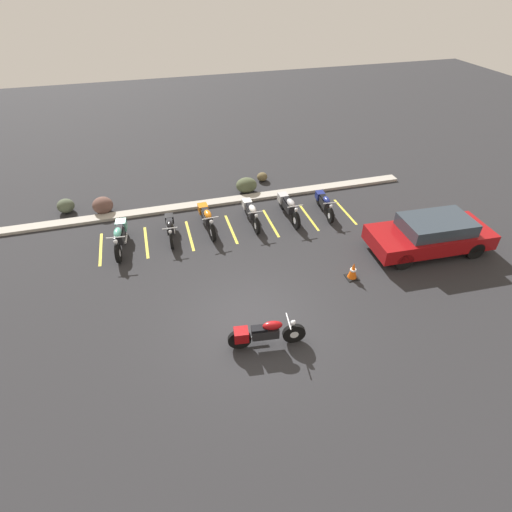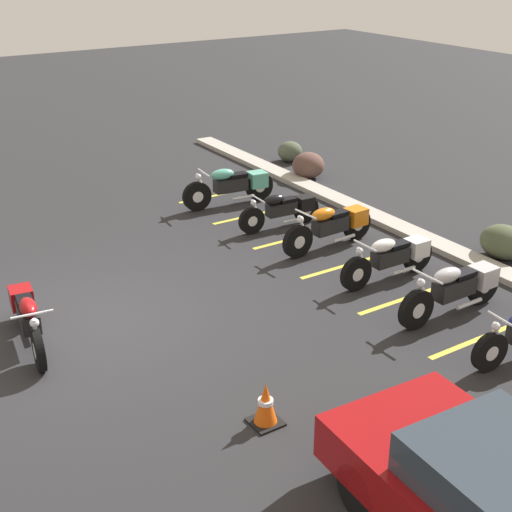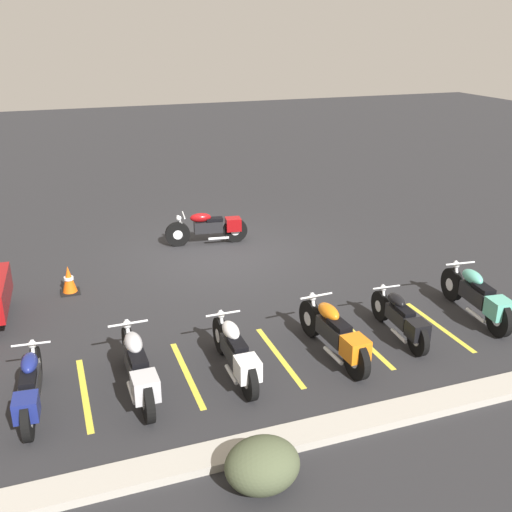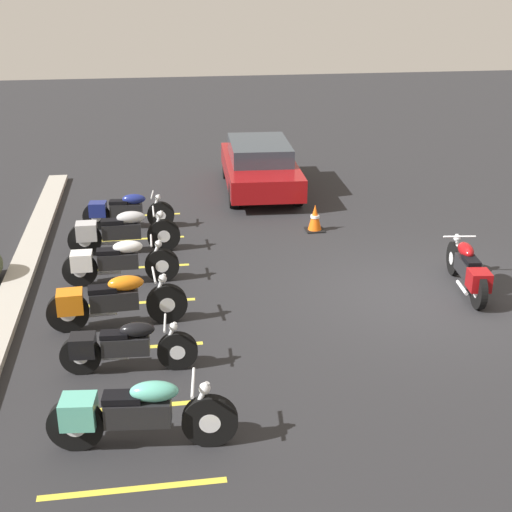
{
  "view_description": "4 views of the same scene",
  "coord_description": "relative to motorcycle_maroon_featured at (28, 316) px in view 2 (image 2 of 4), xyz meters",
  "views": [
    {
      "loc": [
        -2.14,
        -7.9,
        8.61
      ],
      "look_at": [
        0.72,
        2.23,
        0.63
      ],
      "focal_mm": 28.0,
      "sensor_mm": 36.0,
      "label": 1
    },
    {
      "loc": [
        9.97,
        -3.18,
        5.73
      ],
      "look_at": [
        0.4,
        3.0,
        0.65
      ],
      "focal_mm": 50.0,
      "sensor_mm": 36.0,
      "label": 2
    },
    {
      "loc": [
        3.92,
        13.31,
        5.35
      ],
      "look_at": [
        -0.2,
        1.89,
        0.65
      ],
      "focal_mm": 42.0,
      "sensor_mm": 36.0,
      "label": 3
    },
    {
      "loc": [
        -10.97,
        4.61,
        5.35
      ],
      "look_at": [
        0.59,
        2.82,
        0.71
      ],
      "focal_mm": 50.0,
      "sensor_mm": 36.0,
      "label": 4
    }
  ],
  "objects": [
    {
      "name": "stall_line_1",
      "position": [
        -2.81,
        5.91,
        -0.45
      ],
      "size": [
        0.1,
        2.1,
        0.0
      ],
      "primitive_type": "cube",
      "color": "gold",
      "rests_on": "ground"
    },
    {
      "name": "landscape_rock_1",
      "position": [
        1.82,
        8.73,
        -0.12
      ],
      "size": [
        0.95,
        0.81,
        0.66
      ],
      "primitive_type": "ellipsoid",
      "rotation": [
        0.0,
        0.0,
        0.01
      ],
      "color": "#485037",
      "rests_on": "ground"
    },
    {
      "name": "stall_line_5",
      "position": [
        3.72,
        5.91,
        -0.45
      ],
      "size": [
        0.1,
        2.1,
        0.0
      ],
      "primitive_type": "cube",
      "color": "gold",
      "rests_on": "ground"
    },
    {
      "name": "landscape_rock_3",
      "position": [
        -4.35,
        8.59,
        -0.11
      ],
      "size": [
        0.85,
        0.87,
        0.67
      ],
      "primitive_type": "ellipsoid",
      "rotation": [
        0.0,
        0.0,
        1.53
      ],
      "color": "brown",
      "rests_on": "ground"
    },
    {
      "name": "stall_line_3",
      "position": [
        0.46,
        5.91,
        -0.45
      ],
      "size": [
        0.1,
        2.1,
        0.0
      ],
      "primitive_type": "cube",
      "color": "gold",
      "rests_on": "ground"
    },
    {
      "name": "ground",
      "position": [
        -0.03,
        0.92,
        -0.45
      ],
      "size": [
        60.0,
        60.0,
        0.0
      ],
      "primitive_type": "plane",
      "color": "#262628"
    },
    {
      "name": "stall_line_0",
      "position": [
        -4.44,
        5.91,
        -0.45
      ],
      "size": [
        0.1,
        2.1,
        0.0
      ],
      "primitive_type": "cube",
      "color": "gold",
      "rests_on": "ground"
    },
    {
      "name": "parked_bike_2",
      "position": [
        -0.41,
        6.27,
        0.02
      ],
      "size": [
        0.63,
        2.25,
        0.88
      ],
      "rotation": [
        0.0,
        0.0,
        -1.52
      ],
      "color": "black",
      "rests_on": "ground"
    },
    {
      "name": "parked_bike_0",
      "position": [
        -3.66,
        5.89,
        0.03
      ],
      "size": [
        0.67,
        2.28,
        0.9
      ],
      "rotation": [
        0.0,
        0.0,
        -1.67
      ],
      "color": "black",
      "rests_on": "ground"
    },
    {
      "name": "stall_line_4",
      "position": [
        2.09,
        5.91,
        -0.45
      ],
      "size": [
        0.1,
        2.1,
        0.0
      ],
      "primitive_type": "cube",
      "color": "gold",
      "rests_on": "ground"
    },
    {
      "name": "motorcycle_maroon_featured",
      "position": [
        0.0,
        0.0,
        0.0
      ],
      "size": [
        2.14,
        0.66,
        0.84
      ],
      "rotation": [
        0.0,
        0.0,
        -0.13
      ],
      "color": "black",
      "rests_on": "ground"
    },
    {
      "name": "parked_bike_1",
      "position": [
        -1.85,
        6.06,
        -0.04
      ],
      "size": [
        0.55,
        1.96,
        0.77
      ],
      "rotation": [
        0.0,
        0.0,
        -1.63
      ],
      "color": "black",
      "rests_on": "ground"
    },
    {
      "name": "traffic_cone",
      "position": [
        3.67,
        1.94,
        -0.16
      ],
      "size": [
        0.4,
        0.4,
        0.61
      ],
      "color": "black",
      "rests_on": "ground"
    },
    {
      "name": "landscape_rock_0",
      "position": [
        -5.85,
        9.07,
        -0.16
      ],
      "size": [
        0.72,
        0.72,
        0.57
      ],
      "primitive_type": "ellipsoid",
      "rotation": [
        0.0,
        0.0,
        0.05
      ],
      "color": "#48513E",
      "rests_on": "ground"
    },
    {
      "name": "stall_line_2",
      "position": [
        -1.17,
        5.91,
        -0.45
      ],
      "size": [
        0.1,
        2.1,
        0.0
      ],
      "primitive_type": "cube",
      "color": "gold",
      "rests_on": "ground"
    },
    {
      "name": "concrete_curb",
      "position": [
        -0.03,
        8.05,
        -0.39
      ],
      "size": [
        18.0,
        0.5,
        0.12
      ],
      "primitive_type": "cube",
      "color": "#A8A399",
      "rests_on": "ground"
    },
    {
      "name": "parked_bike_4",
      "position": [
        2.92,
        6.22,
        0.03
      ],
      "size": [
        0.64,
        2.27,
        0.89
      ],
      "rotation": [
        0.0,
        0.0,
        -1.56
      ],
      "color": "black",
      "rests_on": "ground"
    },
    {
      "name": "parked_bike_3",
      "position": [
        1.36,
        6.25,
        -0.0
      ],
      "size": [
        0.6,
        2.13,
        0.84
      ],
      "rotation": [
        0.0,
        0.0,
        -1.57
      ],
      "color": "black",
      "rests_on": "ground"
    }
  ]
}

